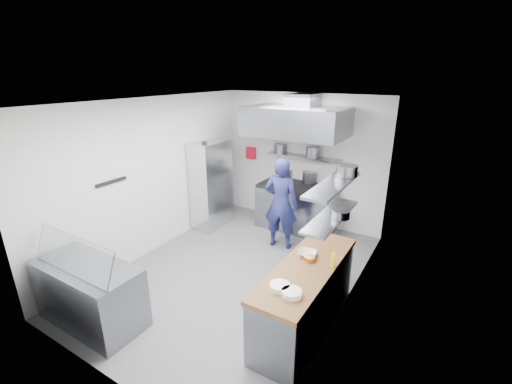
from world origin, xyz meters
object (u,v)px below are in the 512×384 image
Objects in this scene: chef at (281,203)px; wire_rack at (211,185)px; gas_range at (296,208)px; display_case at (90,294)px.

wire_rack is at bearing -14.31° from chef.
gas_range is 1.07× the size of display_case.
wire_rack reaches higher than display_case.
wire_rack is at bearing -153.66° from gas_range.
gas_range is 4.25m from display_case.
chef reaches higher than display_case.
display_case is (0.53, -3.29, -0.50)m from wire_rack.
chef is 0.95× the size of wire_rack.
display_case is at bearing 58.71° from chef.
chef reaches higher than gas_range.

